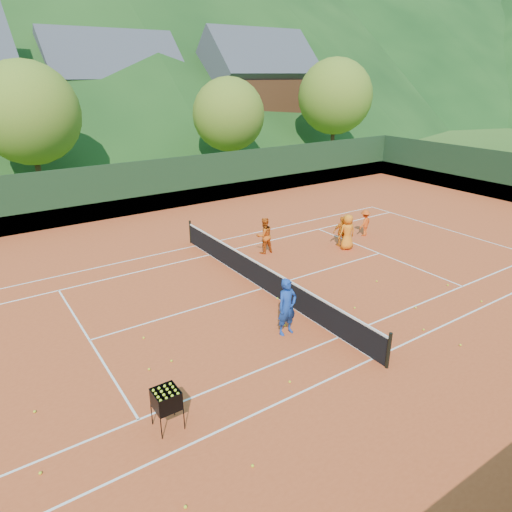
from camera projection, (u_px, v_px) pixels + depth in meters
ground at (263, 289)px, 17.15m from camera, size 400.00×400.00×0.00m
clay_court at (263, 289)px, 17.15m from camera, size 40.00×24.00×0.02m
coach at (287, 307)px, 13.87m from camera, size 0.67×0.45×1.84m
student_a at (264, 236)px, 20.25m from camera, size 0.82×0.65×1.63m
student_b at (342, 232)px, 21.09m from camera, size 0.90×0.64×1.42m
student_c at (347, 232)px, 20.69m from camera, size 0.88×0.66×1.64m
student_d at (365, 223)px, 22.50m from camera, size 0.95×0.70×1.31m
tennis_ball_0 at (355, 308)px, 15.67m from camera, size 0.07×0.07×0.07m
tennis_ball_1 at (277, 299)px, 16.30m from camera, size 0.07×0.07×0.07m
tennis_ball_3 at (285, 325)px, 14.57m from camera, size 0.07×0.07×0.07m
tennis_ball_6 at (481, 301)px, 16.09m from camera, size 0.07×0.07×0.07m
tennis_ball_7 at (369, 351)px, 13.23m from camera, size 0.07×0.07×0.07m
tennis_ball_9 at (171, 361)px, 12.78m from camera, size 0.07×0.07×0.07m
tennis_ball_10 at (377, 281)px, 17.66m from camera, size 0.07×0.07×0.07m
tennis_ball_14 at (40, 473)px, 9.20m from camera, size 0.07×0.07×0.07m
tennis_ball_16 at (460, 345)px, 13.52m from camera, size 0.07×0.07×0.07m
tennis_ball_17 at (290, 382)px, 11.91m from camera, size 0.07×0.07×0.07m
tennis_ball_18 at (424, 330)px, 14.33m from camera, size 0.07×0.07×0.07m
tennis_ball_20 at (35, 412)px, 10.87m from camera, size 0.07×0.07×0.07m
tennis_ball_21 at (253, 466)px, 9.37m from camera, size 0.07×0.07×0.07m
tennis_ball_22 at (149, 369)px, 12.42m from camera, size 0.07×0.07×0.07m
tennis_ball_23 at (416, 308)px, 15.66m from camera, size 0.07×0.07×0.07m
tennis_ball_24 at (185, 507)px, 8.48m from camera, size 0.07×0.07×0.07m
tennis_ball_25 at (448, 285)px, 17.33m from camera, size 0.07×0.07×0.07m
tennis_ball_26 at (144, 338)px, 13.89m from camera, size 0.07×0.07×0.07m
court_lines at (263, 288)px, 17.14m from camera, size 23.83×11.03×0.00m
tennis_net at (263, 276)px, 16.96m from camera, size 0.10×12.07×1.10m
perimeter_fence at (263, 258)px, 16.68m from camera, size 40.40×24.24×3.00m
ball_hopper at (166, 400)px, 10.18m from camera, size 0.57×0.57×1.00m
chalet_mid at (115, 101)px, 44.53m from camera, size 12.65×8.82×11.45m
chalet_right at (256, 96)px, 48.63m from camera, size 11.50×8.82×11.91m
tree_b at (28, 113)px, 28.50m from camera, size 6.40×6.40×8.40m
tree_c at (229, 115)px, 35.25m from camera, size 5.60×5.60×7.35m
tree_d at (335, 97)px, 41.89m from camera, size 6.80×6.80×8.93m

